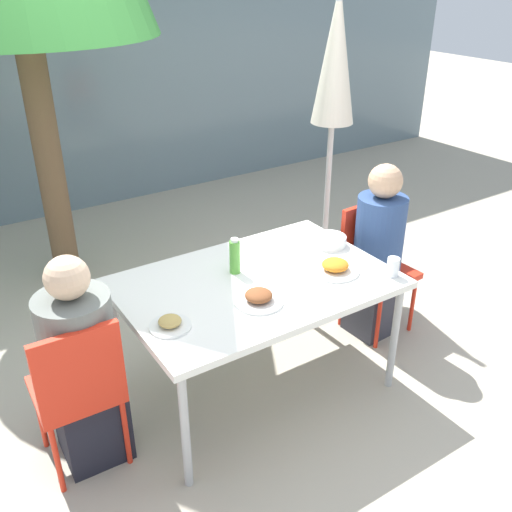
{
  "coord_description": "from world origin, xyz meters",
  "views": [
    {
      "loc": [
        -1.48,
        -2.28,
        2.3
      ],
      "look_at": [
        0.0,
        0.0,
        0.89
      ],
      "focal_mm": 40.0,
      "sensor_mm": 36.0,
      "label": 1
    }
  ],
  "objects": [
    {
      "name": "chair_left",
      "position": [
        -1.04,
        -0.05,
        0.52
      ],
      "size": [
        0.41,
        0.41,
        0.88
      ],
      "rotation": [
        0.0,
        0.0,
        -0.03
      ],
      "color": "red",
      "rests_on": "ground"
    },
    {
      "name": "plate_2",
      "position": [
        -0.59,
        -0.16,
        0.76
      ],
      "size": [
        0.2,
        0.2,
        0.06
      ],
      "color": "white",
      "rests_on": "dining_table"
    },
    {
      "name": "dining_table",
      "position": [
        0.0,
        0.0,
        0.69
      ],
      "size": [
        1.48,
        0.99,
        0.74
      ],
      "color": "white",
      "rests_on": "ground"
    },
    {
      "name": "bottle",
      "position": [
        -0.05,
        0.14,
        0.84
      ],
      "size": [
        0.06,
        0.06,
        0.21
      ],
      "color": "#51A338",
      "rests_on": "dining_table"
    },
    {
      "name": "person_right",
      "position": [
        0.99,
        0.06,
        0.58
      ],
      "size": [
        0.32,
        0.32,
        1.21
      ],
      "rotation": [
        0.0,
        0.0,
        -3.08
      ],
      "color": "#383842",
      "rests_on": "ground"
    },
    {
      "name": "building_facade",
      "position": [
        0.0,
        3.41,
        1.5
      ],
      "size": [
        10.0,
        0.2,
        3.0
      ],
      "color": "slate",
      "rests_on": "ground"
    },
    {
      "name": "salad_bowl",
      "position": [
        0.62,
        0.11,
        0.77
      ],
      "size": [
        0.2,
        0.2,
        0.06
      ],
      "color": "white",
      "rests_on": "dining_table"
    },
    {
      "name": "plate_1",
      "position": [
        -0.11,
        -0.2,
        0.77
      ],
      "size": [
        0.26,
        0.26,
        0.07
      ],
      "color": "white",
      "rests_on": "dining_table"
    },
    {
      "name": "chair_right",
      "position": [
        1.03,
        0.15,
        0.52
      ],
      "size": [
        0.42,
        0.42,
        0.88
      ],
      "rotation": [
        0.0,
        0.0,
        -3.08
      ],
      "color": "red",
      "rests_on": "ground"
    },
    {
      "name": "closed_umbrella",
      "position": [
        1.25,
        0.91,
        1.59
      ],
      "size": [
        0.36,
        0.36,
        2.19
      ],
      "color": "#333333",
      "rests_on": "ground"
    },
    {
      "name": "plate_0",
      "position": [
        0.43,
        -0.16,
        0.77
      ],
      "size": [
        0.28,
        0.28,
        0.07
      ],
      "color": "white",
      "rests_on": "dining_table"
    },
    {
      "name": "person_left",
      "position": [
        -0.99,
        0.02,
        0.54
      ],
      "size": [
        0.36,
        0.36,
        1.15
      ],
      "rotation": [
        0.0,
        0.0,
        -0.03
      ],
      "color": "black",
      "rests_on": "ground"
    },
    {
      "name": "drinking_cup",
      "position": [
        0.67,
        -0.37,
        0.79
      ],
      "size": [
        0.07,
        0.07,
        0.11
      ],
      "color": "white",
      "rests_on": "dining_table"
    },
    {
      "name": "ground_plane",
      "position": [
        0.0,
        0.0,
        0.0
      ],
      "size": [
        24.0,
        24.0,
        0.0
      ],
      "primitive_type": "plane",
      "color": "#B2A893"
    }
  ]
}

